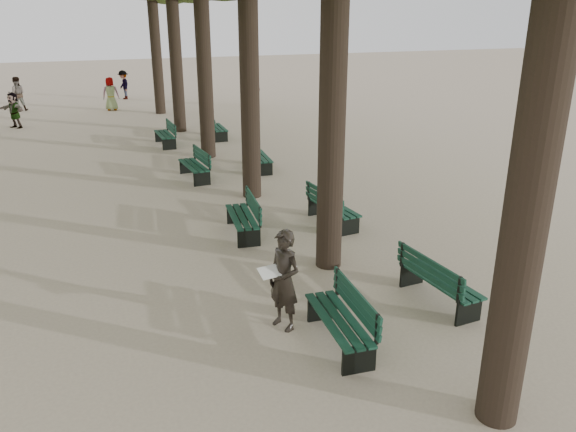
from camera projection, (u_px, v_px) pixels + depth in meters
name	position (u px, v px, depth m)	size (l,w,h in m)	color
ground	(325.00, 358.00, 8.50)	(120.00, 120.00, 0.00)	tan
bench_left_0	(339.00, 329.00, 8.77)	(0.73, 1.85, 0.92)	black
bench_left_1	(243.00, 224.00, 13.15)	(0.80, 1.86, 0.92)	black
bench_left_2	(194.00, 171.00, 17.52)	(0.68, 1.83, 0.92)	black
bench_left_3	(165.00, 139.00, 21.94)	(0.60, 1.81, 0.92)	black
bench_right_0	(439.00, 289.00, 10.04)	(0.67, 1.83, 0.92)	black
bench_right_1	(333.00, 214.00, 13.79)	(0.70, 1.84, 0.92)	black
bench_right_2	(259.00, 161.00, 18.61)	(0.77, 1.85, 0.92)	black
bench_right_3	(217.00, 132.00, 23.25)	(0.67, 1.83, 0.92)	black
man_with_map	(284.00, 280.00, 9.07)	(0.73, 0.77, 1.71)	black
pedestrian_b	(124.00, 85.00, 33.51)	(1.09, 0.34, 1.69)	#262628
pedestrian_c	(250.00, 90.00, 30.83)	(1.09, 0.37, 1.86)	#262628
pedestrian_e	(14.00, 110.00, 25.16)	(1.47, 0.32, 1.58)	#262628
pedestrian_d	(111.00, 94.00, 29.66)	(0.85, 0.35, 1.73)	#262628
pedestrian_a	(17.00, 94.00, 29.49)	(0.86, 0.35, 1.77)	#262628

